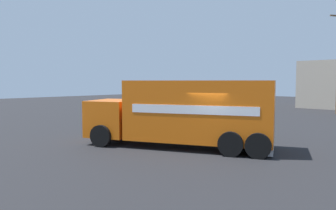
% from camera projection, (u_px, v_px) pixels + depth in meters
% --- Properties ---
extents(ground_plane, '(100.00, 100.00, 0.00)m').
position_uv_depth(ground_plane, '(210.00, 149.00, 14.18)').
color(ground_plane, black).
extents(delivery_truck, '(8.68, 5.84, 3.00)m').
position_uv_depth(delivery_truck, '(184.00, 113.00, 14.65)').
color(delivery_truck, orange).
rests_on(delivery_truck, ground).
extents(sedan_black, '(2.10, 4.33, 1.31)m').
position_uv_depth(sedan_black, '(142.00, 112.00, 24.89)').
color(sedan_black, black).
rests_on(sedan_black, ground).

